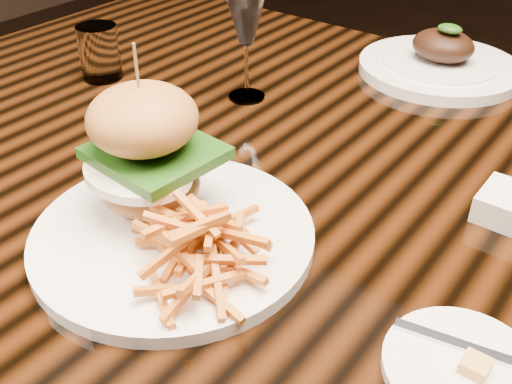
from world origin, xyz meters
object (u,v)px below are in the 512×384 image
Objects in this scene: burger_plate at (166,198)px; wine_glass at (246,23)px; dining_table at (371,230)px; far_dish at (440,63)px.

burger_plate is 1.85× the size of wine_glass.
dining_table is 0.29m from burger_plate.
wine_glass is (-0.27, 0.09, 0.19)m from dining_table.
burger_plate is 0.58m from far_dish.
wine_glass is (-0.14, 0.32, 0.07)m from burger_plate.
far_dish is (-0.07, 0.35, 0.09)m from dining_table.
wine_glass is at bearing 131.56° from burger_plate.
wine_glass is 0.34m from far_dish.
burger_plate is (-0.12, -0.23, 0.13)m from dining_table.
far_dish is (0.05, 0.58, -0.03)m from burger_plate.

